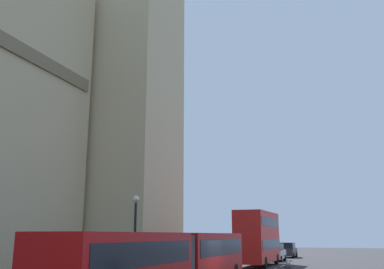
{
  "coord_description": "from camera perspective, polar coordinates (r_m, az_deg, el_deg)",
  "views": [
    {
      "loc": [
        -23.06,
        -6.62,
        2.79
      ],
      "look_at": [
        -0.04,
        2.04,
        8.61
      ],
      "focal_mm": 39.81,
      "sensor_mm": 36.0,
      "label": 1
    }
  ],
  "objects": [
    {
      "name": "double_decker_bus",
      "position": [
        41.32,
        8.82,
        -13.28
      ],
      "size": [
        9.2,
        2.54,
        4.9
      ],
      "color": "red",
      "rests_on": "ground_plane"
    },
    {
      "name": "sedan_trailing",
      "position": [
        57.57,
        12.74,
        -14.87
      ],
      "size": [
        4.4,
        1.86,
        1.85
      ],
      "color": "black",
      "rests_on": "ground_plane"
    },
    {
      "name": "articulated_bus",
      "position": [
        21.76,
        -2.83,
        -16.05
      ],
      "size": [
        18.53,
        2.54,
        2.9
      ],
      "color": "#B20F0F",
      "rests_on": "ground_plane"
    },
    {
      "name": "sedan_lead",
      "position": [
        49.54,
        11.05,
        -15.25
      ],
      "size": [
        4.4,
        1.86,
        1.85
      ],
      "color": "#B7B7BC",
      "rests_on": "ground_plane"
    },
    {
      "name": "street_lamp",
      "position": [
        27.88,
        -7.65,
        -12.66
      ],
      "size": [
        0.44,
        0.44,
        5.27
      ],
      "color": "black",
      "rests_on": "ground_plane"
    }
  ]
}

